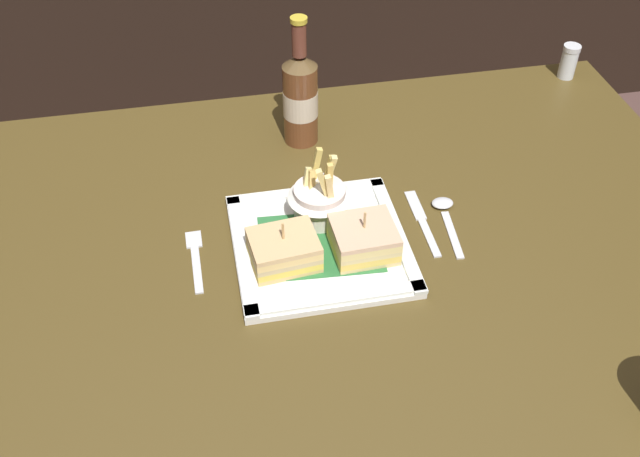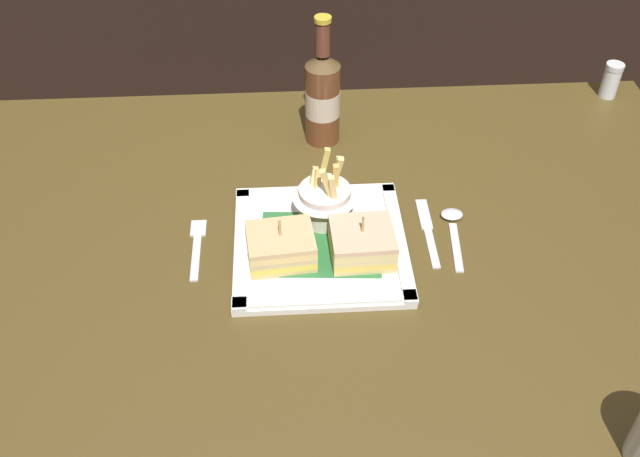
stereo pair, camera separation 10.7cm
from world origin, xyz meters
TOP-DOWN VIEW (x-y plane):
  - dining_table at (0.00, 0.00)m, footprint 1.32×0.90m
  - square_plate at (0.00, 0.00)m, footprint 0.26×0.26m
  - sandwich_half_left at (-0.06, -0.03)m, footprint 0.10×0.09m
  - sandwich_half_right at (0.06, -0.03)m, footprint 0.09×0.09m
  - fries_cup at (0.01, 0.06)m, footprint 0.10×0.10m
  - beer_bottle at (0.02, 0.29)m, footprint 0.06×0.06m
  - fork at (-0.19, 0.02)m, footprint 0.02×0.13m
  - knife at (0.17, 0.03)m, footprint 0.02×0.16m
  - spoon at (0.21, 0.04)m, footprint 0.04×0.14m
  - salt_shaker at (0.58, 0.40)m, footprint 0.03×0.03m

SIDE VIEW (x-z plane):
  - dining_table at x=0.00m, z-range 0.22..0.98m
  - knife at x=0.17m, z-range 0.76..0.76m
  - fork at x=-0.19m, z-range 0.76..0.76m
  - spoon at x=0.21m, z-range 0.76..0.77m
  - square_plate at x=0.00m, z-range 0.76..0.77m
  - salt_shaker at x=0.58m, z-range 0.76..0.82m
  - sandwich_half_left at x=-0.06m, z-range 0.76..0.83m
  - sandwich_half_right at x=0.06m, z-range 0.76..0.83m
  - fries_cup at x=0.01m, z-range 0.75..0.87m
  - beer_bottle at x=0.02m, z-range 0.73..0.97m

